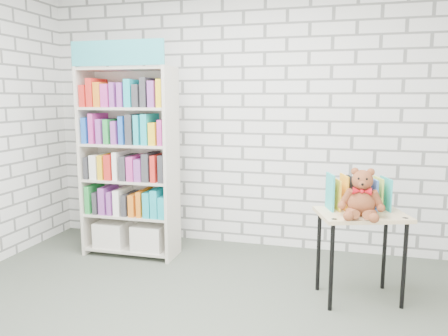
# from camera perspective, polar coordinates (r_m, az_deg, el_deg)

# --- Properties ---
(ground) EXTENTS (4.50, 4.50, 0.00)m
(ground) POSITION_cam_1_polar(r_m,az_deg,el_deg) (3.33, -5.65, -20.45)
(ground) COLOR #464D41
(ground) RESTS_ON ground
(room_shell) EXTENTS (4.52, 4.02, 2.81)m
(room_shell) POSITION_cam_1_polar(r_m,az_deg,el_deg) (2.90, -6.21, 11.87)
(room_shell) COLOR silver
(room_shell) RESTS_ON ground
(bookshelf) EXTENTS (0.98, 0.38, 2.19)m
(bookshelf) POSITION_cam_1_polar(r_m,az_deg,el_deg) (4.62, -12.24, 0.88)
(bookshelf) COLOR beige
(bookshelf) RESTS_ON ground
(display_table) EXTENTS (0.79, 0.66, 0.73)m
(display_table) POSITION_cam_1_polar(r_m,az_deg,el_deg) (3.71, 17.47, -7.12)
(display_table) COLOR #D4B57F
(display_table) RESTS_ON ground
(table_books) EXTENTS (0.52, 0.35, 0.28)m
(table_books) POSITION_cam_1_polar(r_m,az_deg,el_deg) (3.76, 17.06, -3.08)
(table_books) COLOR #28B1AE
(table_books) RESTS_ON display_table
(teddy_bear) EXTENTS (0.35, 0.32, 0.38)m
(teddy_bear) POSITION_cam_1_polar(r_m,az_deg,el_deg) (3.54, 17.54, -3.67)
(teddy_bear) COLOR maroon
(teddy_bear) RESTS_ON display_table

